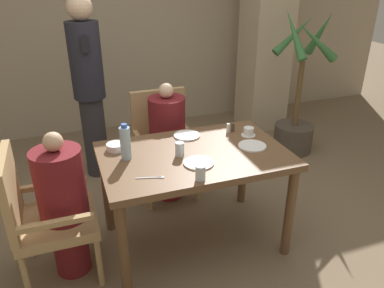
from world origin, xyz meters
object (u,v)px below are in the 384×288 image
(chair_far_side, at_px, (163,140))
(water_bottle, at_px, (125,143))
(diner_in_left_chair, at_px, (64,204))
(glass_tall_near, at_px, (200,173))
(plate_dessert_center, at_px, (187,135))
(teacup_with_saucer, at_px, (249,132))
(glass_tall_mid, at_px, (180,149))
(potted_palm, at_px, (296,113))
(chair_left_side, at_px, (41,213))
(plate_main_right, at_px, (252,146))
(plate_main_left, at_px, (199,163))
(diner_in_far_chair, at_px, (168,141))
(bowl_small, at_px, (116,147))
(standing_host, at_px, (89,85))

(chair_far_side, height_order, water_bottle, water_bottle)
(diner_in_left_chair, bearing_deg, chair_far_side, 42.15)
(glass_tall_near, bearing_deg, chair_far_side, 85.60)
(plate_dessert_center, relative_size, teacup_with_saucer, 1.84)
(diner_in_left_chair, bearing_deg, glass_tall_mid, -0.41)
(potted_palm, bearing_deg, chair_left_side, -157.36)
(diner_in_left_chair, distance_m, teacup_with_saucer, 1.46)
(plate_main_right, xyz_separation_m, glass_tall_near, (-0.53, -0.32, 0.04))
(chair_far_side, distance_m, plate_main_right, 1.02)
(diner_in_left_chair, bearing_deg, water_bottle, 9.47)
(chair_left_side, relative_size, chair_far_side, 1.00)
(potted_palm, bearing_deg, glass_tall_mid, -147.13)
(plate_main_left, bearing_deg, glass_tall_near, -108.03)
(plate_main_left, xyz_separation_m, glass_tall_near, (-0.07, -0.20, 0.04))
(diner_in_far_chair, height_order, potted_palm, potted_palm)
(potted_palm, bearing_deg, plate_dessert_center, -152.35)
(diner_in_far_chair, xyz_separation_m, plate_dessert_center, (0.05, -0.40, 0.22))
(plate_dessert_center, bearing_deg, diner_in_left_chair, -163.21)
(chair_far_side, distance_m, bowl_small, 0.84)
(chair_left_side, relative_size, standing_host, 0.54)
(diner_in_far_chair, distance_m, teacup_with_saucer, 0.78)
(bowl_small, bearing_deg, plate_main_right, -16.93)
(diner_in_far_chair, bearing_deg, standing_host, 130.21)
(plate_main_right, xyz_separation_m, teacup_with_saucer, (0.07, 0.19, 0.02))
(chair_far_side, distance_m, plate_main_left, 1.03)
(plate_main_left, height_order, bowl_small, bowl_small)
(chair_far_side, height_order, diner_in_far_chair, diner_in_far_chair)
(chair_left_side, xyz_separation_m, water_bottle, (0.60, 0.08, 0.38))
(potted_palm, distance_m, plate_main_right, 1.74)
(plate_main_right, height_order, plate_dessert_center, same)
(diner_in_far_chair, height_order, plate_main_right, diner_in_far_chair)
(plate_dessert_center, relative_size, glass_tall_mid, 2.07)
(diner_in_left_chair, bearing_deg, potted_palm, 23.78)
(plate_main_right, bearing_deg, bowl_small, 163.07)
(diner_in_left_chair, distance_m, plate_main_left, 0.94)
(chair_left_side, xyz_separation_m, teacup_with_saucer, (1.57, 0.14, 0.29))
(diner_in_far_chair, height_order, plate_main_left, diner_in_far_chair)
(chair_left_side, height_order, plate_dessert_center, chair_left_side)
(teacup_with_saucer, bearing_deg, chair_left_side, -174.96)
(bowl_small, bearing_deg, chair_far_side, 49.00)
(chair_far_side, bearing_deg, plate_main_left, -91.53)
(plate_dessert_center, bearing_deg, chair_far_side, 94.98)
(teacup_with_saucer, relative_size, water_bottle, 0.44)
(diner_in_far_chair, xyz_separation_m, teacup_with_saucer, (0.51, -0.55, 0.24))
(glass_tall_near, bearing_deg, water_bottle, 130.45)
(plate_main_left, relative_size, bowl_small, 1.55)
(chair_far_side, height_order, glass_tall_near, chair_far_side)
(potted_palm, relative_size, water_bottle, 6.27)
(diner_in_far_chair, bearing_deg, diner_in_left_chair, -143.26)
(bowl_small, bearing_deg, plate_dessert_center, 5.37)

